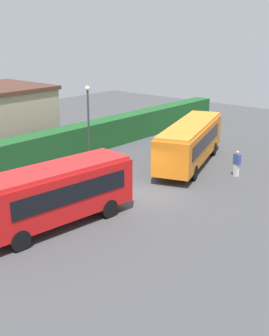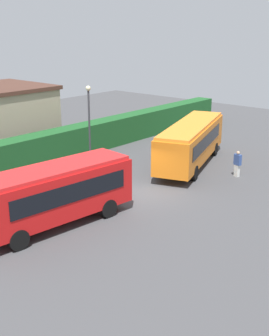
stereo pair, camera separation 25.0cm
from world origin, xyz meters
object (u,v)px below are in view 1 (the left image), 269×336
at_px(bus_red, 54,193).
at_px(lamppost, 88,117).
at_px(person_center, 237,163).
at_px(bus_orange, 190,141).

relative_size(bus_red, lamppost, 1.54).
bearing_deg(lamppost, bus_red, -144.12).
relative_size(bus_red, person_center, 4.97).
bearing_deg(person_center, bus_red, -178.66).
height_order(bus_red, lamppost, lamppost).
bearing_deg(bus_orange, lamppost, 111.09).
xyz_separation_m(bus_red, bus_orange, (13.12, 0.52, -0.00)).
bearing_deg(person_center, lamppost, 131.40).
xyz_separation_m(bus_orange, person_center, (-0.15, -3.84, -0.86)).
bearing_deg(bus_red, bus_orange, -171.64).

